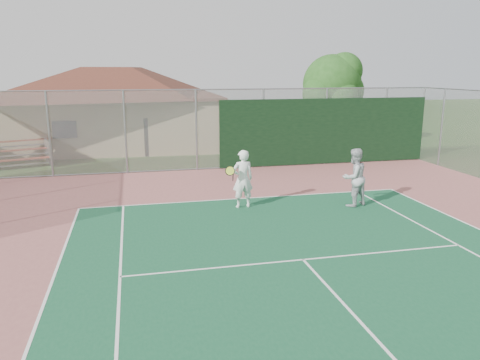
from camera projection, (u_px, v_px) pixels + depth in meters
name	position (u px, v px, depth m)	size (l,w,h in m)	color
back_fence	(265.00, 130.00, 20.93)	(20.08, 0.11, 3.53)	gray
clubhouse	(115.00, 99.00, 26.47)	(12.58, 8.62, 5.31)	tan
bleachers	(15.00, 153.00, 21.43)	(3.48, 2.58, 1.12)	#AD4428
tree	(333.00, 86.00, 25.63)	(3.77, 3.57, 5.26)	#3C2515
player_white_front	(242.00, 179.00, 14.77)	(1.00, 0.68, 1.85)	white
player_grey_back	(354.00, 178.00, 14.94)	(1.09, 0.97, 1.87)	#B1B4B6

